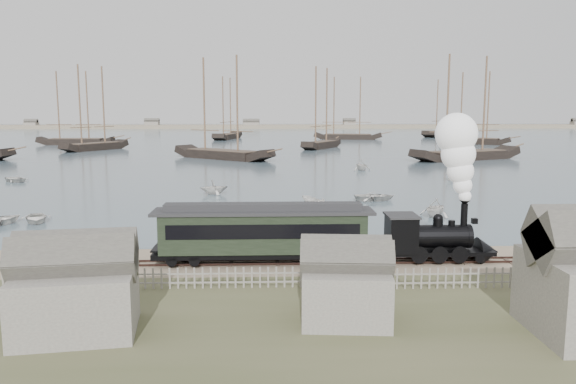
{
  "coord_description": "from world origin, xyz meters",
  "views": [
    {
      "loc": [
        -1.58,
        -36.91,
        9.81
      ],
      "look_at": [
        -0.06,
        5.53,
        3.5
      ],
      "focal_mm": 35.0,
      "sensor_mm": 36.0,
      "label": 1
    }
  ],
  "objects": [
    {
      "name": "ground",
      "position": [
        0.0,
        0.0,
        0.0
      ],
      "size": [
        600.0,
        600.0,
        0.0
      ],
      "primitive_type": "plane",
      "color": "tan",
      "rests_on": "ground"
    },
    {
      "name": "harbor_water",
      "position": [
        0.0,
        170.0,
        0.03
      ],
      "size": [
        600.0,
        336.0,
        0.06
      ],
      "primitive_type": "cube",
      "color": "#4E616F",
      "rests_on": "ground"
    },
    {
      "name": "rail_track",
      "position": [
        0.0,
        -2.0,
        0.04
      ],
      "size": [
        120.0,
        1.8,
        0.16
      ],
      "color": "#34211C",
      "rests_on": "ground"
    },
    {
      "name": "picket_fence_west",
      "position": [
        -6.5,
        -7.0,
        0.0
      ],
      "size": [
        19.0,
        0.1,
        1.2
      ],
      "primitive_type": null,
      "color": "slate",
      "rests_on": "ground"
    },
    {
      "name": "picket_fence_east",
      "position": [
        12.5,
        -7.5,
        0.0
      ],
      "size": [
        15.0,
        0.1,
        1.2
      ],
      "primitive_type": null,
      "color": "slate",
      "rests_on": "ground"
    },
    {
      "name": "shed_left",
      "position": [
        -10.0,
        -13.0,
        0.0
      ],
      "size": [
        5.0,
        4.0,
        4.1
      ],
      "primitive_type": null,
      "color": "slate",
      "rests_on": "ground"
    },
    {
      "name": "shed_mid",
      "position": [
        2.0,
        -12.0,
        0.0
      ],
      "size": [
        4.0,
        3.5,
        3.6
      ],
      "primitive_type": null,
      "color": "slate",
      "rests_on": "ground"
    },
    {
      "name": "far_spit",
      "position": [
        0.0,
        250.0,
        0.0
      ],
      "size": [
        500.0,
        20.0,
        1.8
      ],
      "primitive_type": "cube",
      "color": "tan",
      "rests_on": "ground"
    },
    {
      "name": "locomotive",
      "position": [
        10.26,
        -2.0,
        4.25
      ],
      "size": [
        7.39,
        2.76,
        9.21
      ],
      "color": "black",
      "rests_on": "ground"
    },
    {
      "name": "passenger_coach",
      "position": [
        -1.89,
        -2.0,
        2.14
      ],
      "size": [
        13.92,
        2.68,
        3.38
      ],
      "color": "black",
      "rests_on": "ground"
    },
    {
      "name": "beached_dinghy",
      "position": [
        2.08,
        0.04,
        0.42
      ],
      "size": [
        4.72,
        4.92,
        0.83
      ],
      "primitive_type": "imported",
      "rotation": [
        0.0,
        0.0,
        0.91
      ],
      "color": "silver",
      "rests_on": "ground"
    },
    {
      "name": "rowboat_0",
      "position": [
        -21.74,
        11.58,
        0.44
      ],
      "size": [
        4.39,
        3.82,
        0.76
      ],
      "primitive_type": "imported",
      "rotation": [
        0.0,
        0.0,
        0.39
      ],
      "color": "silver",
      "rests_on": "harbor_water"
    },
    {
      "name": "rowboat_1",
      "position": [
        -7.81,
        27.27,
        0.89
      ],
      "size": [
        3.51,
        3.8,
        1.66
      ],
      "primitive_type": "imported",
      "rotation": [
        0.0,
        0.0,
        1.86
      ],
      "color": "silver",
      "rests_on": "harbor_water"
    },
    {
      "name": "rowboat_2",
      "position": [
        2.82,
        17.28,
        0.66
      ],
      "size": [
        3.19,
        2.75,
        1.2
      ],
      "primitive_type": "imported",
      "rotation": [
        0.0,
        0.0,
        3.76
      ],
      "color": "silver",
      "rests_on": "harbor_water"
    },
    {
      "name": "rowboat_3",
      "position": [
        9.84,
        22.14,
        0.5
      ],
      "size": [
        3.16,
        4.36,
        0.89
      ],
      "primitive_type": "imported",
      "rotation": [
        0.0,
        0.0,
        1.59
      ],
      "color": "silver",
      "rests_on": "harbor_water"
    },
    {
      "name": "rowboat_4",
      "position": [
        13.63,
        12.85,
        0.91
      ],
      "size": [
        4.25,
        4.21,
        1.69
      ],
      "primitive_type": "imported",
      "rotation": [
        0.0,
        0.0,
        5.55
      ],
      "color": "silver",
      "rests_on": "harbor_water"
    },
    {
      "name": "rowboat_5",
      "position": [
        24.23,
        39.31,
        0.72
      ],
      "size": [
        3.11,
        3.45,
        1.31
      ],
      "primitive_type": "imported",
      "rotation": [
        0.0,
        0.0,
        2.24
      ],
      "color": "silver",
      "rests_on": "harbor_water"
    },
    {
      "name": "rowboat_6",
      "position": [
        -35.93,
        39.54,
        0.46
      ],
      "size": [
        4.32,
        4.68,
        0.79
      ],
      "primitive_type": "imported",
      "rotation": [
        0.0,
        0.0,
        4.16
      ],
      "color": "silver",
      "rests_on": "harbor_water"
    },
    {
      "name": "rowboat_7",
      "position": [
        13.35,
        51.69,
        0.94
      ],
      "size": [
        4.18,
        3.92,
        1.77
      ],
      "primitive_type": "imported",
      "rotation": [
        0.0,
        0.0,
        0.38
      ],
      "color": "silver",
      "rests_on": "harbor_water"
    },
    {
      "name": "schooner_1",
      "position": [
        -42.7,
        98.13,
        10.06
      ],
      "size": [
        13.07,
        17.85,
        20.0
      ],
      "primitive_type": null,
      "rotation": [
        0.0,
        0.0,
        1.03
      ],
      "color": "black",
      "rests_on": "harbor_water"
    },
    {
      "name": "schooner_2",
      "position": [
        -10.47,
        73.71,
        10.06
      ],
      "size": [
        21.32,
        19.02,
        20.0
      ],
      "primitive_type": null,
      "rotation": [
        0.0,
        0.0,
        -0.69
      ],
      "color": "black",
      "rests_on": "harbor_water"
    },
    {
      "name": "schooner_3",
      "position": [
        11.76,
        102.36,
        10.06
      ],
      "size": [
        11.88,
        16.91,
        20.0
      ],
      "primitive_type": null,
      "rotation": [
        0.0,
        0.0,
        1.06
      ],
      "color": "black",
      "rests_on": "harbor_water"
    },
    {
      "name": "schooner_4",
      "position": [
        36.75,
        70.13,
        10.06
      ],
      "size": [
        24.5,
        15.3,
        20.0
      ],
      "primitive_type": null,
      "rotation": [
        0.0,
        0.0,
        0.43
      ],
      "color": "black",
      "rests_on": "harbor_water"
    },
    {
      "name": "schooner_5",
      "position": [
        55.93,
        117.61,
        10.06
      ],
      "size": [
        17.99,
        13.87,
        20.0
      ],
      "primitive_type": null,
      "rotation": [
        0.0,
        0.0,
        -0.58
      ],
      "color": "black",
      "rests_on": "harbor_water"
    },
    {
      "name": "schooner_6",
      "position": [
        -54.06,
        118.79,
        10.06
      ],
      "size": [
        20.47,
        4.8,
        20.0
      ],
      "primitive_type": null,
      "rotation": [
        0.0,
        0.0,
        0.0
      ],
      "color": "black",
      "rests_on": "harbor_water"
    },
    {
      "name": "schooner_7",
      "position": [
        -14.67,
        146.67,
        10.06
      ],
      "size": [
        9.34,
        21.08,
        20.0
      ],
      "primitive_type": null,
      "rotation": [
        0.0,
        0.0,
        1.34
      ],
      "color": "black",
      "rests_on": "harbor_water"
    },
    {
      "name": "schooner_8",
      "position": [
        24.15,
        143.3,
        10.06
      ],
      "size": [
        22.17,
        8.84,
        20.0
      ],
      "primitive_type": null,
      "rotation": [
        0.0,
        0.0,
        -0.18
      ],
      "color": "black",
      "rests_on": "harbor_water"
    },
    {
      "name": "schooner_9",
      "position": [
        60.86,
        163.12,
        10.06
      ],
      "size": [
        20.6,
        24.25,
        20.0
      ],
      "primitive_type": null,
      "rotation": [
        0.0,
        0.0,
        0.91
      ],
      "color": "black",
      "rests_on": "harbor_water"
    }
  ]
}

